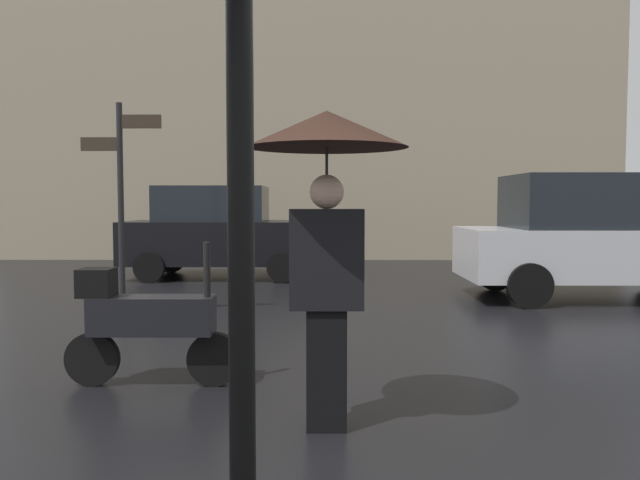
{
  "coord_description": "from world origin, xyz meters",
  "views": [
    {
      "loc": [
        0.38,
        -2.58,
        1.57
      ],
      "look_at": [
        0.34,
        5.6,
        1.08
      ],
      "focal_mm": 35.37,
      "sensor_mm": 36.0,
      "label": 1
    }
  ],
  "objects_px": {
    "parked_car_right": "(594,236)",
    "parked_car_left": "(220,232)",
    "pedestrian_with_umbrella": "(327,177)",
    "street_signpost": "(121,188)",
    "parked_scooter": "(147,321)"
  },
  "relations": [
    {
      "from": "pedestrian_with_umbrella",
      "to": "parked_car_left",
      "type": "distance_m",
      "value": 9.12
    },
    {
      "from": "parked_car_right",
      "to": "parked_car_left",
      "type": "bearing_deg",
      "value": -19.11
    },
    {
      "from": "pedestrian_with_umbrella",
      "to": "street_signpost",
      "type": "bearing_deg",
      "value": -104.47
    },
    {
      "from": "parked_car_right",
      "to": "street_signpost",
      "type": "relative_size",
      "value": 1.5
    },
    {
      "from": "pedestrian_with_umbrella",
      "to": "parked_scooter",
      "type": "xyz_separation_m",
      "value": [
        -1.53,
        1.03,
        -1.18
      ]
    },
    {
      "from": "parked_car_left",
      "to": "street_signpost",
      "type": "bearing_deg",
      "value": -112.07
    },
    {
      "from": "parked_car_left",
      "to": "pedestrian_with_umbrella",
      "type": "bearing_deg",
      "value": -91.19
    },
    {
      "from": "pedestrian_with_umbrella",
      "to": "parked_car_left",
      "type": "height_order",
      "value": "pedestrian_with_umbrella"
    },
    {
      "from": "parked_car_left",
      "to": "parked_scooter",
      "type": "bearing_deg",
      "value": -100.3
    },
    {
      "from": "pedestrian_with_umbrella",
      "to": "street_signpost",
      "type": "height_order",
      "value": "street_signpost"
    },
    {
      "from": "parked_car_left",
      "to": "parked_car_right",
      "type": "xyz_separation_m",
      "value": [
        6.56,
        -2.86,
        0.06
      ]
    },
    {
      "from": "pedestrian_with_umbrella",
      "to": "parked_car_right",
      "type": "bearing_deg",
      "value": -174.03
    },
    {
      "from": "street_signpost",
      "to": "pedestrian_with_umbrella",
      "type": "bearing_deg",
      "value": -56.8
    },
    {
      "from": "pedestrian_with_umbrella",
      "to": "parked_car_left",
      "type": "bearing_deg",
      "value": -123.78
    },
    {
      "from": "pedestrian_with_umbrella",
      "to": "parked_scooter",
      "type": "height_order",
      "value": "pedestrian_with_umbrella"
    }
  ]
}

